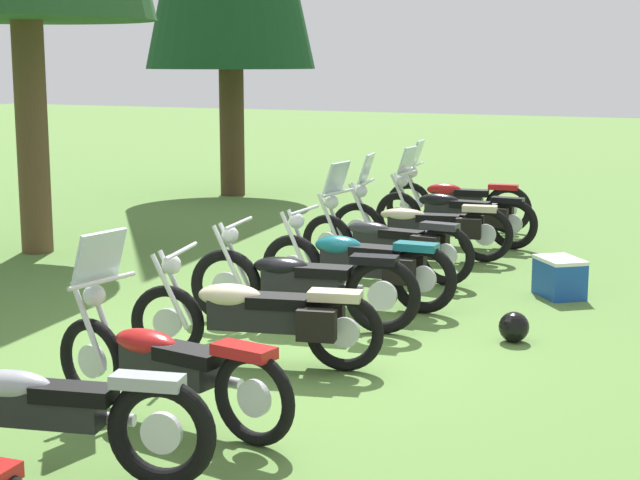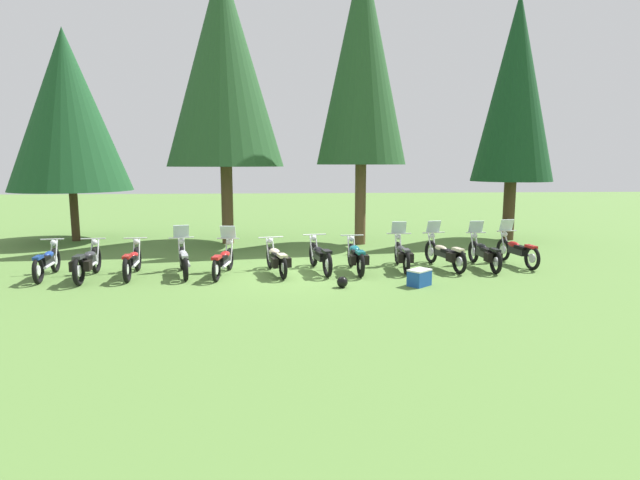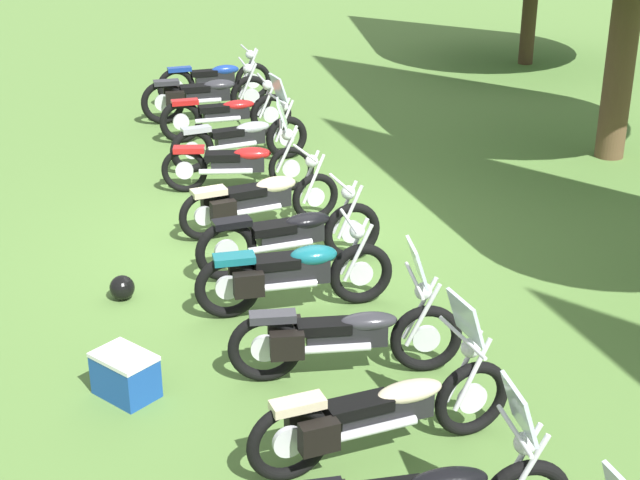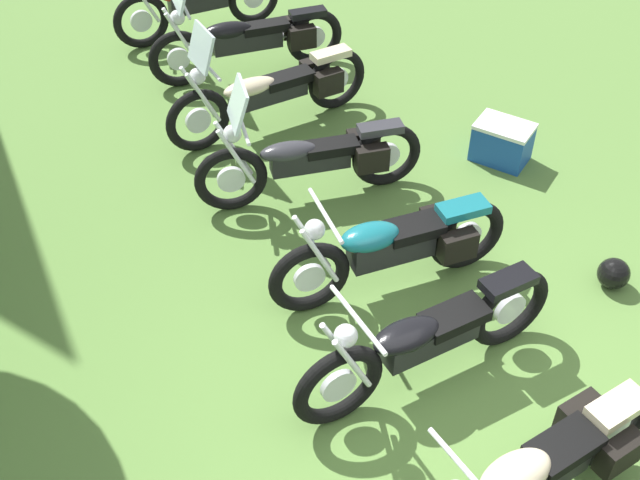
{
  "view_description": "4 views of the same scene",
  "coord_description": "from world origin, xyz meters",
  "px_view_note": "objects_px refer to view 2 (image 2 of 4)",
  "views": [
    {
      "loc": [
        -7.72,
        -4.3,
        2.56
      ],
      "look_at": [
        0.27,
        -0.38,
        0.98
      ],
      "focal_mm": 56.6,
      "sensor_mm": 36.0,
      "label": 1
    },
    {
      "loc": [
        -0.35,
        -14.52,
        3.12
      ],
      "look_at": [
        0.78,
        0.54,
        0.86
      ],
      "focal_mm": 28.64,
      "sensor_mm": 36.0,
      "label": 2
    },
    {
      "loc": [
        11.03,
        -1.51,
        4.96
      ],
      "look_at": [
        1.51,
        0.25,
        0.7
      ],
      "focal_mm": 53.93,
      "sensor_mm": 36.0,
      "label": 3
    },
    {
      "loc": [
        -2.8,
        2.07,
        5.04
      ],
      "look_at": [
        1.94,
        0.51,
        0.56
      ],
      "focal_mm": 45.02,
      "sensor_mm": 36.0,
      "label": 4
    }
  ],
  "objects_px": {
    "motorcycle_11": "(517,250)",
    "picnic_cooler": "(419,277)",
    "motorcycle_0": "(47,262)",
    "motorcycle_3": "(183,259)",
    "motorcycle_1": "(87,262)",
    "pine_tree_1": "(223,65)",
    "motorcycle_9": "(445,253)",
    "pine_tree_2": "(362,59)",
    "pine_tree_0": "(67,110)",
    "motorcycle_4": "(224,260)",
    "motorcycle_5": "(277,259)",
    "pine_tree_3": "(516,89)",
    "motorcycle_10": "(485,253)",
    "motorcycle_6": "(320,256)",
    "motorcycle_8": "(402,254)",
    "motorcycle_7": "(356,256)",
    "motorcycle_2": "(133,261)",
    "dropped_helmet": "(342,282)"
  },
  "relations": [
    {
      "from": "motorcycle_1",
      "to": "motorcycle_6",
      "type": "relative_size",
      "value": 1.02
    },
    {
      "from": "motorcycle_11",
      "to": "pine_tree_3",
      "type": "height_order",
      "value": "pine_tree_3"
    },
    {
      "from": "motorcycle_9",
      "to": "pine_tree_2",
      "type": "xyz_separation_m",
      "value": [
        -1.83,
        4.88,
        6.54
      ]
    },
    {
      "from": "motorcycle_2",
      "to": "motorcycle_6",
      "type": "xyz_separation_m",
      "value": [
        5.26,
        0.26,
        0.02
      ]
    },
    {
      "from": "motorcycle_0",
      "to": "motorcycle_9",
      "type": "relative_size",
      "value": 0.92
    },
    {
      "from": "motorcycle_10",
      "to": "pine_tree_3",
      "type": "bearing_deg",
      "value": -30.66
    },
    {
      "from": "pine_tree_0",
      "to": "motorcycle_11",
      "type": "bearing_deg",
      "value": -21.61
    },
    {
      "from": "motorcycle_3",
      "to": "motorcycle_4",
      "type": "xyz_separation_m",
      "value": [
        1.14,
        -0.15,
        0.01
      ]
    },
    {
      "from": "motorcycle_2",
      "to": "dropped_helmet",
      "type": "xyz_separation_m",
      "value": [
        5.68,
        -1.73,
        -0.29
      ]
    },
    {
      "from": "motorcycle_2",
      "to": "pine_tree_2",
      "type": "bearing_deg",
      "value": -59.07
    },
    {
      "from": "motorcycle_5",
      "to": "pine_tree_3",
      "type": "distance_m",
      "value": 12.54
    },
    {
      "from": "pine_tree_2",
      "to": "motorcycle_6",
      "type": "bearing_deg",
      "value": -111.13
    },
    {
      "from": "motorcycle_0",
      "to": "motorcycle_9",
      "type": "xyz_separation_m",
      "value": [
        11.34,
        0.41,
        0.02
      ]
    },
    {
      "from": "motorcycle_3",
      "to": "motorcycle_7",
      "type": "distance_m",
      "value": 4.92
    },
    {
      "from": "motorcycle_10",
      "to": "motorcycle_3",
      "type": "bearing_deg",
      "value": 91.13
    },
    {
      "from": "motorcycle_6",
      "to": "pine_tree_2",
      "type": "bearing_deg",
      "value": -31.85
    },
    {
      "from": "pine_tree_3",
      "to": "motorcycle_7",
      "type": "bearing_deg",
      "value": -140.76
    },
    {
      "from": "motorcycle_6",
      "to": "motorcycle_9",
      "type": "bearing_deg",
      "value": -98.34
    },
    {
      "from": "motorcycle_8",
      "to": "pine_tree_1",
      "type": "bearing_deg",
      "value": 49.54
    },
    {
      "from": "motorcycle_0",
      "to": "motorcycle_8",
      "type": "bearing_deg",
      "value": -95.11
    },
    {
      "from": "motorcycle_1",
      "to": "picnic_cooler",
      "type": "bearing_deg",
      "value": -103.23
    },
    {
      "from": "motorcycle_1",
      "to": "pine_tree_1",
      "type": "xyz_separation_m",
      "value": [
        3.15,
        6.19,
        6.34
      ]
    },
    {
      "from": "motorcycle_9",
      "to": "picnic_cooler",
      "type": "bearing_deg",
      "value": 135.9
    },
    {
      "from": "pine_tree_3",
      "to": "motorcycle_0",
      "type": "bearing_deg",
      "value": -159.26
    },
    {
      "from": "pine_tree_2",
      "to": "pine_tree_3",
      "type": "xyz_separation_m",
      "value": [
        6.28,
        0.69,
        -0.92
      ]
    },
    {
      "from": "motorcycle_4",
      "to": "motorcycle_5",
      "type": "xyz_separation_m",
      "value": [
        1.49,
        0.07,
        -0.01
      ]
    },
    {
      "from": "motorcycle_2",
      "to": "motorcycle_8",
      "type": "xyz_separation_m",
      "value": [
        7.72,
        0.38,
        0.02
      ]
    },
    {
      "from": "motorcycle_3",
      "to": "motorcycle_7",
      "type": "xyz_separation_m",
      "value": [
        4.92,
        0.01,
        0.01
      ]
    },
    {
      "from": "motorcycle_6",
      "to": "motorcycle_10",
      "type": "distance_m",
      "value": 4.97
    },
    {
      "from": "pine_tree_1",
      "to": "motorcycle_9",
      "type": "bearing_deg",
      "value": -38.08
    },
    {
      "from": "motorcycle_9",
      "to": "pine_tree_3",
      "type": "relative_size",
      "value": 0.24
    },
    {
      "from": "motorcycle_0",
      "to": "motorcycle_7",
      "type": "bearing_deg",
      "value": -96.55
    },
    {
      "from": "motorcycle_5",
      "to": "motorcycle_9",
      "type": "xyz_separation_m",
      "value": [
        5.03,
        0.4,
        0.02
      ]
    },
    {
      "from": "motorcycle_5",
      "to": "pine_tree_1",
      "type": "height_order",
      "value": "pine_tree_1"
    },
    {
      "from": "motorcycle_9",
      "to": "motorcycle_11",
      "type": "xyz_separation_m",
      "value": [
        2.38,
        0.35,
        0.0
      ]
    },
    {
      "from": "pine_tree_0",
      "to": "pine_tree_2",
      "type": "height_order",
      "value": "pine_tree_2"
    },
    {
      "from": "pine_tree_1",
      "to": "motorcycle_1",
      "type": "bearing_deg",
      "value": -116.98
    },
    {
      "from": "motorcycle_4",
      "to": "motorcycle_7",
      "type": "bearing_deg",
      "value": -79.99
    },
    {
      "from": "motorcycle_0",
      "to": "picnic_cooler",
      "type": "xyz_separation_m",
      "value": [
        9.99,
        -1.69,
        -0.22
      ]
    },
    {
      "from": "motorcycle_10",
      "to": "dropped_helmet",
      "type": "xyz_separation_m",
      "value": [
        -4.55,
        -2.09,
        -0.32
      ]
    },
    {
      "from": "motorcycle_6",
      "to": "picnic_cooler",
      "type": "bearing_deg",
      "value": -139.51
    },
    {
      "from": "motorcycle_3",
      "to": "motorcycle_5",
      "type": "height_order",
      "value": "motorcycle_3"
    },
    {
      "from": "motorcycle_7",
      "to": "motorcycle_9",
      "type": "bearing_deg",
      "value": -86.26
    },
    {
      "from": "motorcycle_3",
      "to": "pine_tree_0",
      "type": "bearing_deg",
      "value": 25.24
    },
    {
      "from": "pine_tree_0",
      "to": "picnic_cooler",
      "type": "bearing_deg",
      "value": -36.01
    },
    {
      "from": "motorcycle_11",
      "to": "pine_tree_2",
      "type": "bearing_deg",
      "value": 35.0
    },
    {
      "from": "motorcycle_1",
      "to": "pine_tree_0",
      "type": "height_order",
      "value": "pine_tree_0"
    },
    {
      "from": "motorcycle_4",
      "to": "pine_tree_2",
      "type": "bearing_deg",
      "value": -33.65
    },
    {
      "from": "motorcycle_0",
      "to": "motorcycle_3",
      "type": "height_order",
      "value": "motorcycle_3"
    },
    {
      "from": "motorcycle_11",
      "to": "picnic_cooler",
      "type": "distance_m",
      "value": 4.47
    }
  ]
}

